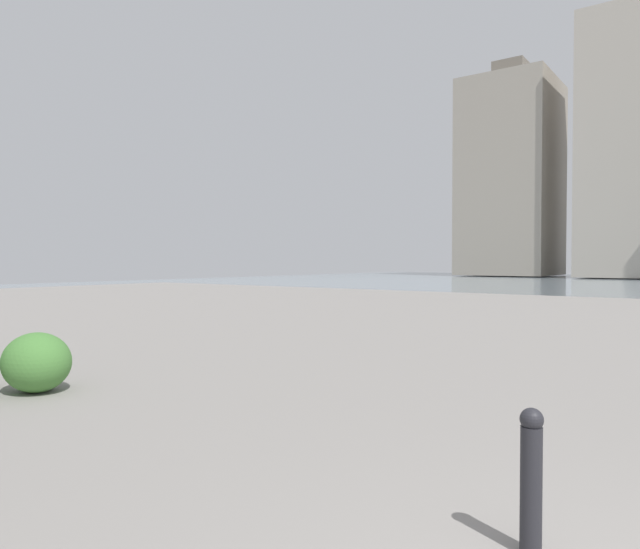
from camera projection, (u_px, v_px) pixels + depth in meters
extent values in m
cube|color=#9E9384|center=(511.00, 179.00, 67.97)|extent=(10.19, 11.78, 23.26)
cube|color=#6E675C|center=(512.00, 73.00, 67.67)|extent=(3.67, 4.24, 2.40)
cylinder|color=#232328|center=(531.00, 491.00, 3.12)|extent=(0.12, 0.12, 0.72)
sphere|color=#232328|center=(532.00, 419.00, 3.11)|extent=(0.13, 0.13, 0.13)
ellipsoid|color=#477F38|center=(37.00, 362.00, 7.01)|extent=(0.88, 0.80, 0.75)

